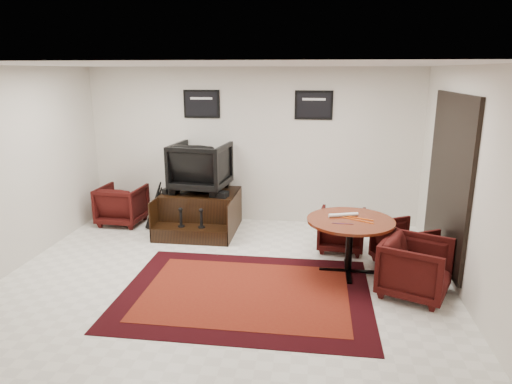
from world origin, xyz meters
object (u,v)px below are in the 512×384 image
at_px(meeting_table, 350,226).
at_px(table_chair_back, 342,228).
at_px(shine_podium, 200,213).
at_px(shine_chair, 201,164).
at_px(armchair_side, 122,203).
at_px(table_chair_corner, 416,265).
at_px(table_chair_window, 404,242).

xyz_separation_m(meeting_table, table_chair_back, (-0.06, 0.84, -0.33)).
relative_size(shine_podium, shine_chair, 1.40).
bearing_deg(armchair_side, table_chair_corner, 158.49).
distance_m(meeting_table, table_chair_window, 0.92).
relative_size(shine_podium, armchair_side, 1.71).
distance_m(meeting_table, table_chair_corner, 1.00).
relative_size(shine_podium, table_chair_back, 1.89).
bearing_deg(meeting_table, table_chair_window, 23.20).
bearing_deg(armchair_side, table_chair_window, 168.21).
xyz_separation_m(shine_chair, meeting_table, (2.49, -1.60, -0.46)).
bearing_deg(table_chair_corner, table_chair_back, 54.12).
xyz_separation_m(armchair_side, table_chair_back, (3.93, -0.75, -0.04)).
bearing_deg(armchair_side, meeting_table, 161.12).
distance_m(table_chair_back, table_chair_window, 0.99).
distance_m(table_chair_back, table_chair_corner, 1.64).
bearing_deg(table_chair_corner, meeting_table, 77.28).
bearing_deg(armchair_side, shine_chair, -176.62).
bearing_deg(table_chair_back, shine_podium, -7.38).
xyz_separation_m(shine_podium, table_chair_window, (3.28, -1.13, 0.04)).
relative_size(shine_podium, table_chair_corner, 1.67).
height_order(armchair_side, table_chair_window, armchair_side).
relative_size(armchair_side, table_chair_corner, 0.98).
bearing_deg(shine_chair, table_chair_corner, 152.41).
bearing_deg(table_chair_corner, shine_podium, 81.60).
distance_m(armchair_side, table_chair_window, 4.94).
relative_size(meeting_table, table_chair_window, 1.68).
bearing_deg(shine_podium, table_chair_window, -18.92).
distance_m(shine_podium, table_chair_window, 3.47).
distance_m(armchair_side, table_chair_corner, 5.23).
bearing_deg(shine_chair, armchair_side, 6.53).
xyz_separation_m(shine_chair, table_chair_back, (2.43, -0.76, -0.79)).
distance_m(armchair_side, meeting_table, 4.30).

